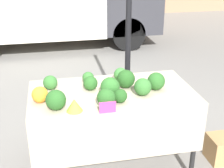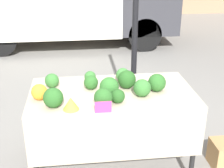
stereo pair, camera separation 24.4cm
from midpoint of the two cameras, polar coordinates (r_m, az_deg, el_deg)
name	(u,v)px [view 2 (the right image)]	position (r m, az deg, el deg)	size (l,w,h in m)	color
ground_plane	(112,164)	(3.57, 2.02, -14.40)	(40.00, 40.00, 0.00)	gray
tent_pole	(135,38)	(3.87, 5.99, 8.37)	(0.07, 0.07, 2.38)	black
market_table	(113,105)	(3.10, 2.41, -3.88)	(1.64, 0.88, 0.89)	tan
orange_cauliflower	(39,92)	(2.96, -10.87, -1.49)	(0.15, 0.15, 0.15)	orange
romanesco_head	(71,104)	(2.75, -5.03, -3.63)	(0.14, 0.14, 0.12)	#93B238
broccoli_head_0	(91,82)	(3.13, -1.64, 0.26)	(0.14, 0.14, 0.14)	#285B23
broccoli_head_1	(157,83)	(3.13, 10.44, 0.20)	(0.18, 0.18, 0.18)	#285B23
broccoli_head_2	(109,87)	(2.98, 1.83, -0.55)	(0.19, 0.19, 0.19)	#2D6628
broccoli_head_3	(90,77)	(3.29, -1.91, 1.29)	(0.12, 0.12, 0.12)	#336B2D
broccoli_head_4	(123,75)	(3.32, 4.09, 1.65)	(0.15, 0.15, 0.15)	#387533
broccoli_head_5	(118,96)	(2.86, 3.53, -2.28)	(0.13, 0.13, 0.13)	#23511E
broccoli_head_6	(103,97)	(2.79, 0.89, -2.49)	(0.17, 0.17, 0.17)	#285B23
broccoli_head_7	(52,80)	(3.21, -8.81, 0.61)	(0.14, 0.14, 0.14)	#336B2D
broccoli_head_8	(53,98)	(2.79, -8.27, -2.54)	(0.18, 0.18, 0.18)	#285B23
broccoli_head_9	(127,79)	(3.16, 4.93, 0.81)	(0.19, 0.19, 0.19)	#23511E
broccoli_head_10	(142,88)	(3.00, 7.86, -0.76)	(0.17, 0.17, 0.17)	#336B2D
price_sign	(103,107)	(2.69, 0.97, -4.31)	(0.15, 0.01, 0.11)	#E53D84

